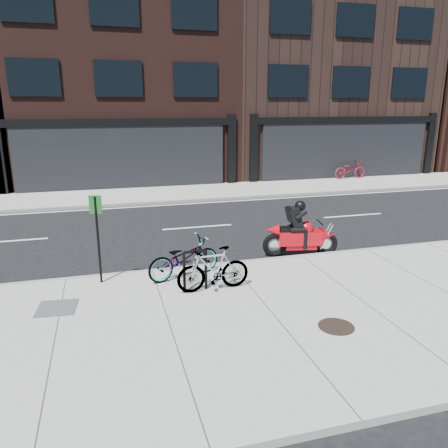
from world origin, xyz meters
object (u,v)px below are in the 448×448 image
object	(u,v)px
bicycle_front	(184,258)
utility_grate	(57,308)
sign_post	(98,232)
bicycle_far	(350,170)
bike_rack	(195,267)
manhole_cover	(336,326)
motorcycle	(304,233)
bicycle_rear	(213,269)

from	to	relation	value
bicycle_front	utility_grate	distance (m)	2.94
utility_grate	sign_post	bearing A→B (deg)	52.49
bicycle_far	sign_post	xyz separation A→B (m)	(-13.26, -11.40, 0.72)
bike_rack	utility_grate	xyz separation A→B (m)	(-2.85, -0.12, -0.54)
manhole_cover	bicycle_front	bearing A→B (deg)	125.80
bicycle_far	manhole_cover	world-z (taller)	bicycle_far
bicycle_front	bicycle_far	size ratio (longest dim) A/B	0.97
bicycle_far	sign_post	bearing A→B (deg)	127.47
motorcycle	bicycle_far	bearing A→B (deg)	64.86
bicycle_front	sign_post	xyz separation A→B (m)	(-1.88, 0.20, 0.73)
bicycle_front	motorcycle	world-z (taller)	motorcycle
motorcycle	bicycle_far	xyz separation A→B (m)	(7.85, 10.62, -0.02)
motorcycle	bike_rack	bearing A→B (deg)	-141.07
bicycle_front	bicycle_rear	xyz separation A→B (m)	(0.48, -0.90, 0.01)
manhole_cover	utility_grate	size ratio (longest dim) A/B	0.88
motorcycle	manhole_cover	distance (m)	4.32
manhole_cover	utility_grate	xyz separation A→B (m)	(-4.99, 2.17, 0.00)
bicycle_front	bicycle_far	world-z (taller)	bicycle_far
bicycle_front	manhole_cover	distance (m)	3.86
bicycle_rear	motorcycle	xyz separation A→B (m)	(3.05, 1.88, 0.02)
bicycle_far	utility_grate	size ratio (longest dim) A/B	2.50
bike_rack	manhole_cover	xyz separation A→B (m)	(2.14, -2.30, -0.54)
motorcycle	utility_grate	distance (m)	6.58
bicycle_far	manhole_cover	size ratio (longest dim) A/B	2.84
motorcycle	utility_grate	world-z (taller)	motorcycle
motorcycle	utility_grate	xyz separation A→B (m)	(-6.28, -1.91, -0.50)
bicycle_rear	sign_post	size ratio (longest dim) A/B	0.80
bike_rack	motorcycle	bearing A→B (deg)	27.60
manhole_cover	sign_post	world-z (taller)	sign_post
bike_rack	bicycle_front	xyz separation A→B (m)	(-0.10, 0.81, -0.07)
bicycle_far	utility_grate	xyz separation A→B (m)	(-14.13, -12.53, -0.48)
sign_post	bicycle_rear	bearing A→B (deg)	-13.06
bicycle_rear	motorcycle	world-z (taller)	motorcycle
bicycle_rear	utility_grate	xyz separation A→B (m)	(-3.23, -0.04, -0.48)
bike_rack	bicycle_front	size ratio (longest dim) A/B	0.51
bicycle_rear	motorcycle	bearing A→B (deg)	118.84
bicycle_rear	manhole_cover	xyz separation A→B (m)	(1.76, -2.21, -0.48)
bicycle_rear	bicycle_front	bearing A→B (deg)	-154.49
manhole_cover	utility_grate	bearing A→B (deg)	156.46
utility_grate	bicycle_front	bearing A→B (deg)	18.73
bicycle_front	sign_post	distance (m)	2.03
utility_grate	bicycle_rear	bearing A→B (deg)	0.65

